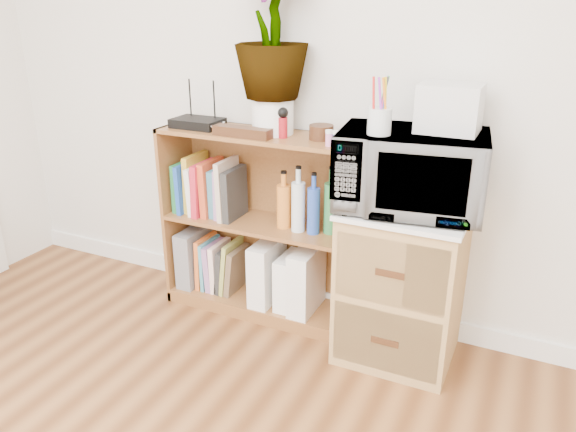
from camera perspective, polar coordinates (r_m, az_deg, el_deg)
The scene contains 21 objects.
skirting_board at distance 2.99m, azimuth 4.57°, elevation -8.71°, with size 4.00×0.02×0.10m, color white.
bookshelf at distance 2.82m, azimuth -2.86°, elevation -1.01°, with size 1.00×0.30×0.95m, color brown.
wicker_unit at distance 2.57m, azimuth 11.42°, elevation -6.89°, with size 0.50×0.45×0.70m, color #9E7542.
microwave at distance 2.36m, azimuth 12.31°, elevation 4.49°, with size 0.59×0.40×0.33m, color silver.
pen_cup at distance 2.24m, azimuth 9.27°, elevation 9.48°, with size 0.09×0.09×0.10m, color silver.
small_appliance at distance 2.33m, azimuth 16.11°, elevation 10.49°, with size 0.24×0.20×0.19m, color silver.
router at distance 2.82m, azimuth -9.17°, elevation 9.32°, with size 0.24×0.16×0.04m, color black.
white_bowl at distance 2.77m, azimuth -7.94°, elevation 9.05°, with size 0.13×0.13×0.03m, color white.
plant_pot at distance 2.64m, azimuth -1.56°, elevation 10.13°, with size 0.19×0.19×0.16m, color white.
potted_plant at distance 2.60m, azimuth -1.65°, elevation 18.41°, with size 0.34×0.34×0.60m, color #2F7534.
trinket_box at distance 2.60m, azimuth -4.65°, elevation 8.51°, with size 0.28×0.07×0.05m, color #321B0D.
kokeshi_doll at distance 2.56m, azimuth -0.52°, elevation 8.95°, with size 0.04×0.04×0.09m, color maroon.
wooden_bowl at distance 2.55m, azimuth 3.40°, elevation 8.50°, with size 0.11×0.11×0.06m, color #32190D.
paint_jars at distance 2.42m, azimuth 4.91°, elevation 7.63°, with size 0.11×0.04×0.05m, color #CE728F.
file_box at distance 3.12m, azimuth -9.47°, elevation -4.00°, with size 0.09×0.25×0.31m, color slate.
magazine_holder_left at distance 2.90m, azimuth -2.12°, elevation -5.64°, with size 0.10×0.26×0.33m, color white.
magazine_holder_mid at distance 2.86m, azimuth 0.17°, elevation -6.59°, with size 0.09×0.22×0.28m, color white.
magazine_holder_right at distance 2.81m, azimuth 1.90°, elevation -6.48°, with size 0.10×0.26×0.33m, color white.
cookbooks at distance 2.90m, azimuth -7.95°, elevation 2.83°, with size 0.35×0.20×0.30m.
liquor_bottles at distance 2.62m, azimuth 3.58°, elevation 1.27°, with size 0.45×0.07×0.32m.
lower_books at distance 3.05m, azimuth -6.79°, elevation -5.02°, with size 0.24×0.19×0.29m.
Camera 1 is at (0.89, -0.19, 1.55)m, focal length 35.00 mm.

